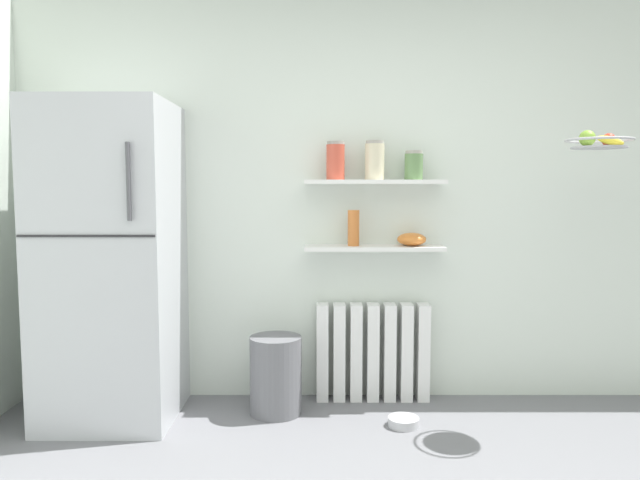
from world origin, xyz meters
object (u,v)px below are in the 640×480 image
object	(u,v)px
refrigerator	(108,262)
pet_food_bowl	(401,422)
storage_jar_2	(411,165)
shelf_bowl	(409,239)
radiator	(370,352)
vase	(351,228)
trash_bin	(273,375)
storage_jar_1	(372,160)
storage_jar_0	(333,161)
hanging_fruit_basket	(596,141)

from	to	relation	value
refrigerator	pet_food_bowl	bearing A→B (deg)	-5.19
storage_jar_2	pet_food_bowl	xyz separation A→B (m)	(-0.10, -0.39, -1.46)
refrigerator	shelf_bowl	world-z (taller)	refrigerator
refrigerator	shelf_bowl	bearing A→B (deg)	7.74
refrigerator	radiator	bearing A→B (deg)	9.97
storage_jar_2	vase	bearing A→B (deg)	180.00
vase	trash_bin	world-z (taller)	vase
storage_jar_1	pet_food_bowl	distance (m)	1.54
storage_jar_0	pet_food_bowl	distance (m)	1.58
shelf_bowl	storage_jar_2	bearing A→B (deg)	0.00
radiator	pet_food_bowl	world-z (taller)	radiator
storage_jar_2	radiator	bearing A→B (deg)	172.85
trash_bin	hanging_fruit_basket	size ratio (longest dim) A/B	1.34
storage_jar_0	shelf_bowl	size ratio (longest dim) A/B	1.31
radiator	storage_jar_0	bearing A→B (deg)	-172.85
radiator	vase	size ratio (longest dim) A/B	3.23
refrigerator	storage_jar_0	distance (m)	1.45
storage_jar_0	vase	bearing A→B (deg)	0.00
shelf_bowl	pet_food_bowl	xyz separation A→B (m)	(-0.09, -0.39, -1.00)
storage_jar_0	radiator	bearing A→B (deg)	7.15
trash_bin	hanging_fruit_basket	bearing A→B (deg)	-7.99
refrigerator	pet_food_bowl	xyz separation A→B (m)	(1.68, -0.15, -0.89)
refrigerator	pet_food_bowl	world-z (taller)	refrigerator
pet_food_bowl	storage_jar_1	bearing A→B (deg)	109.50
radiator	storage_jar_1	world-z (taller)	storage_jar_1
vase	trash_bin	distance (m)	1.00
storage_jar_0	shelf_bowl	world-z (taller)	storage_jar_0
storage_jar_2	vase	size ratio (longest dim) A/B	0.80
radiator	pet_food_bowl	bearing A→B (deg)	-71.78
radiator	storage_jar_2	distance (m)	1.20
shelf_bowl	hanging_fruit_basket	size ratio (longest dim) A/B	0.51
hanging_fruit_basket	vase	bearing A→B (deg)	160.91
refrigerator	shelf_bowl	size ratio (longest dim) A/B	10.27
shelf_bowl	vase	bearing A→B (deg)	180.00
refrigerator	trash_bin	world-z (taller)	refrigerator
radiator	shelf_bowl	size ratio (longest dim) A/B	3.99
storage_jar_2	vase	world-z (taller)	storage_jar_2
refrigerator	vase	distance (m)	1.45
hanging_fruit_basket	trash_bin	bearing A→B (deg)	172.01
radiator	pet_food_bowl	distance (m)	0.53
storage_jar_1	pet_food_bowl	xyz separation A→B (m)	(0.14, -0.39, -1.49)
radiator	storage_jar_2	size ratio (longest dim) A/B	4.01
storage_jar_1	pet_food_bowl	bearing A→B (deg)	-70.50
trash_bin	pet_food_bowl	world-z (taller)	trash_bin
storage_jar_1	pet_food_bowl	size ratio (longest dim) A/B	1.35
storage_jar_2	hanging_fruit_basket	distance (m)	1.03
refrigerator	shelf_bowl	distance (m)	1.80
shelf_bowl	trash_bin	xyz separation A→B (m)	(-0.83, -0.20, -0.80)
refrigerator	trash_bin	bearing A→B (deg)	2.61
shelf_bowl	hanging_fruit_basket	world-z (taller)	hanging_fruit_basket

